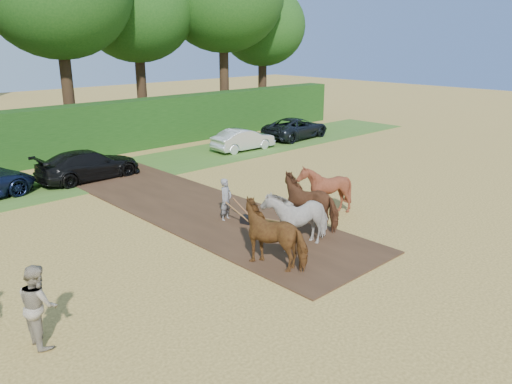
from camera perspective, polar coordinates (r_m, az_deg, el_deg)
ground at (r=14.80m, az=3.96°, el=-9.33°), size 120.00×120.00×0.00m
earth_strip at (r=20.61m, az=-7.50°, el=-1.58°), size 4.50×17.00×0.05m
grass_verge at (r=25.80m, az=-19.41°, el=1.39°), size 50.00×5.00×0.03m
hedgerow at (r=29.58m, az=-23.32°, el=5.84°), size 46.00×1.60×3.00m
spectator_near at (r=12.27m, az=-23.62°, el=-11.74°), size 0.75×0.95×1.91m
plough_team at (r=17.27m, az=5.24°, el=-1.91°), size 6.54×5.50×1.96m
parked_cars at (r=25.70m, az=-18.53°, el=3.03°), size 35.36×3.15×1.47m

